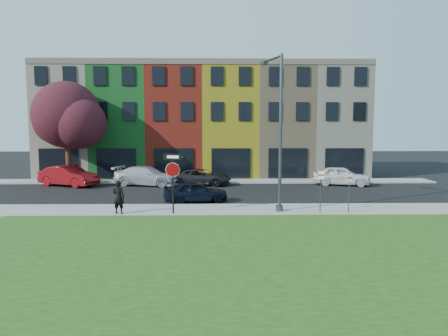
{
  "coord_description": "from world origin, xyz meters",
  "views": [
    {
      "loc": [
        -1.22,
        -18.66,
        4.57
      ],
      "look_at": [
        -0.82,
        4.0,
        2.29
      ],
      "focal_mm": 32.0,
      "sensor_mm": 36.0,
      "label": 1
    }
  ],
  "objects_px": {
    "stop_sign": "(173,171)",
    "sedan_near": "(196,192)",
    "street_lamp": "(279,133)",
    "man": "(119,197)"
  },
  "relations": [
    {
      "from": "stop_sign",
      "to": "man",
      "type": "relative_size",
      "value": 1.81
    },
    {
      "from": "stop_sign",
      "to": "sedan_near",
      "type": "relative_size",
      "value": 0.75
    },
    {
      "from": "sedan_near",
      "to": "stop_sign",
      "type": "bearing_deg",
      "value": 152.03
    },
    {
      "from": "stop_sign",
      "to": "man",
      "type": "xyz_separation_m",
      "value": [
        -2.83,
        0.02,
        -1.36
      ]
    },
    {
      "from": "stop_sign",
      "to": "street_lamp",
      "type": "height_order",
      "value": "street_lamp"
    },
    {
      "from": "man",
      "to": "sedan_near",
      "type": "xyz_separation_m",
      "value": [
        3.8,
        3.69,
        -0.32
      ]
    },
    {
      "from": "sedan_near",
      "to": "street_lamp",
      "type": "bearing_deg",
      "value": -136.25
    },
    {
      "from": "stop_sign",
      "to": "sedan_near",
      "type": "bearing_deg",
      "value": 94.98
    },
    {
      "from": "stop_sign",
      "to": "man",
      "type": "distance_m",
      "value": 3.14
    },
    {
      "from": "stop_sign",
      "to": "sedan_near",
      "type": "xyz_separation_m",
      "value": [
        0.97,
        3.71,
        -1.68
      ]
    }
  ]
}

